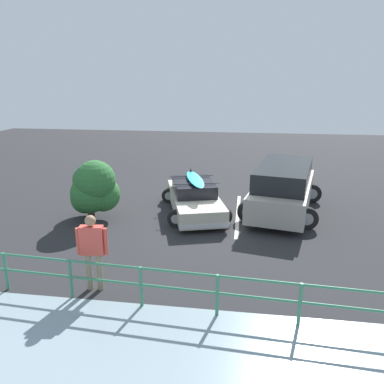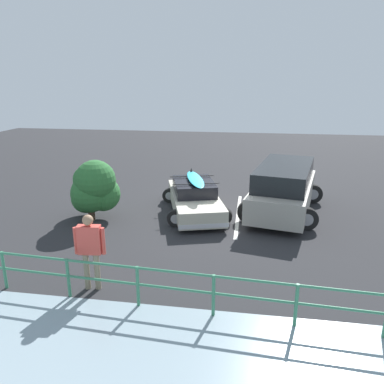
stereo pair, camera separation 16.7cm
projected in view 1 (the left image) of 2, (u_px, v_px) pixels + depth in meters
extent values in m
cube|color=#28282B|center=(215.00, 214.00, 13.54)|extent=(44.00, 44.00, 0.02)
cube|color=silver|center=(238.00, 214.00, 13.44)|extent=(0.12, 4.45, 0.00)
cube|color=#B7B29E|center=(194.00, 201.00, 13.53)|extent=(2.68, 4.40, 0.55)
cube|color=black|center=(194.00, 187.00, 13.55)|extent=(1.89, 2.29, 0.43)
cube|color=silver|center=(204.00, 226.00, 11.66)|extent=(1.56, 0.55, 0.14)
cube|color=silver|center=(187.00, 190.00, 15.49)|extent=(1.56, 0.55, 0.14)
cylinder|color=black|center=(224.00, 216.00, 12.48)|extent=(0.57, 0.18, 0.57)
cylinder|color=#99999E|center=(224.00, 216.00, 12.48)|extent=(0.31, 0.19, 0.31)
cylinder|color=black|center=(176.00, 218.00, 12.25)|extent=(0.57, 0.18, 0.57)
cylinder|color=#99999E|center=(176.00, 218.00, 12.25)|extent=(0.31, 0.19, 0.31)
cylinder|color=black|center=(209.00, 194.00, 14.90)|extent=(0.57, 0.18, 0.57)
cylinder|color=#99999E|center=(209.00, 194.00, 14.90)|extent=(0.31, 0.19, 0.31)
cylinder|color=black|center=(169.00, 196.00, 14.67)|extent=(0.57, 0.18, 0.57)
cylinder|color=#99999E|center=(169.00, 196.00, 14.67)|extent=(0.31, 0.19, 0.31)
cylinder|color=black|center=(196.00, 184.00, 12.96)|extent=(1.59, 0.50, 0.03)
cylinder|color=black|center=(191.00, 176.00, 13.99)|extent=(1.59, 0.50, 0.03)
ellipsoid|color=#33B7D6|center=(195.00, 179.00, 13.36)|extent=(1.19, 2.46, 0.09)
cone|color=black|center=(191.00, 170.00, 14.24)|extent=(0.10, 0.10, 0.14)
cube|color=#9E998E|center=(283.00, 194.00, 13.57)|extent=(2.84, 5.17, 0.85)
cube|color=black|center=(284.00, 174.00, 13.35)|extent=(2.47, 4.09, 0.68)
cylinder|color=black|center=(290.00, 175.00, 15.83)|extent=(0.69, 0.31, 0.66)
cylinder|color=black|center=(307.00, 218.00, 12.03)|extent=(0.74, 0.22, 0.74)
cylinder|color=#99999E|center=(307.00, 218.00, 12.03)|extent=(0.41, 0.23, 0.41)
cylinder|color=black|center=(248.00, 211.00, 12.65)|extent=(0.74, 0.22, 0.74)
cylinder|color=#99999E|center=(248.00, 211.00, 12.65)|extent=(0.41, 0.23, 0.41)
cylinder|color=black|center=(312.00, 193.00, 14.66)|extent=(0.74, 0.22, 0.74)
cylinder|color=#99999E|center=(312.00, 193.00, 14.66)|extent=(0.41, 0.23, 0.41)
cylinder|color=black|center=(263.00, 189.00, 15.29)|extent=(0.74, 0.22, 0.74)
cylinder|color=#99999E|center=(263.00, 189.00, 15.29)|extent=(0.41, 0.23, 0.41)
cylinder|color=gray|center=(100.00, 272.00, 8.51)|extent=(0.13, 0.13, 0.89)
cylinder|color=gray|center=(89.00, 272.00, 8.52)|extent=(0.13, 0.13, 0.89)
cube|color=#DB4C42|center=(92.00, 240.00, 8.29)|extent=(0.54, 0.27, 0.67)
sphere|color=#9E7556|center=(90.00, 221.00, 8.15)|extent=(0.24, 0.24, 0.24)
cylinder|color=#DB4C42|center=(106.00, 242.00, 8.29)|extent=(0.09, 0.09, 0.63)
cylinder|color=#DB4C42|center=(78.00, 241.00, 8.30)|extent=(0.09, 0.09, 0.63)
cylinder|color=#387F5B|center=(300.00, 304.00, 7.25)|extent=(0.07, 0.07, 0.92)
cylinder|color=#387F5B|center=(217.00, 295.00, 7.56)|extent=(0.07, 0.07, 0.92)
cylinder|color=#387F5B|center=(141.00, 287.00, 7.87)|extent=(0.07, 0.07, 0.92)
cylinder|color=#387F5B|center=(71.00, 279.00, 8.19)|extent=(0.07, 0.07, 0.92)
cylinder|color=#387F5B|center=(6.00, 271.00, 8.50)|extent=(0.07, 0.07, 0.92)
cylinder|color=#387F5B|center=(140.00, 268.00, 7.75)|extent=(9.69, 0.65, 0.06)
cylinder|color=#387F5B|center=(141.00, 285.00, 7.86)|extent=(9.69, 0.65, 0.06)
cylinder|color=#4C3828|center=(91.00, 214.00, 12.83)|extent=(0.23, 0.23, 0.43)
sphere|color=#2D6B33|center=(86.00, 199.00, 13.06)|extent=(1.03, 1.03, 1.03)
sphere|color=#2D6B33|center=(88.00, 181.00, 12.48)|extent=(0.86, 0.86, 0.86)
sphere|color=#2D6B33|center=(90.00, 194.00, 12.58)|extent=(1.32, 1.32, 1.32)
sphere|color=#2D6B33|center=(87.00, 180.00, 12.49)|extent=(0.94, 0.94, 0.94)
sphere|color=#2D6B33|center=(88.00, 193.00, 13.03)|extent=(0.95, 0.95, 0.95)
sphere|color=#2D6B33|center=(95.00, 181.00, 12.41)|extent=(1.36, 1.36, 1.36)
sphere|color=#2D6B33|center=(103.00, 194.00, 12.75)|extent=(1.19, 1.19, 1.19)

